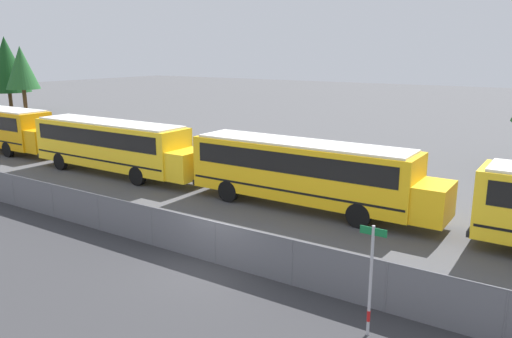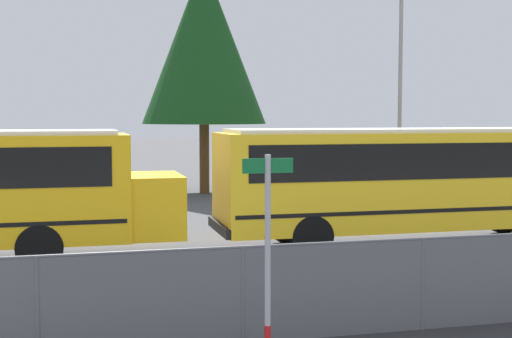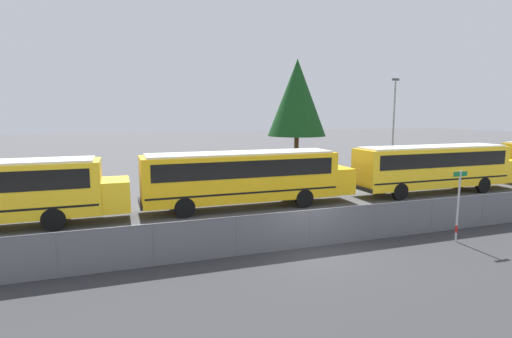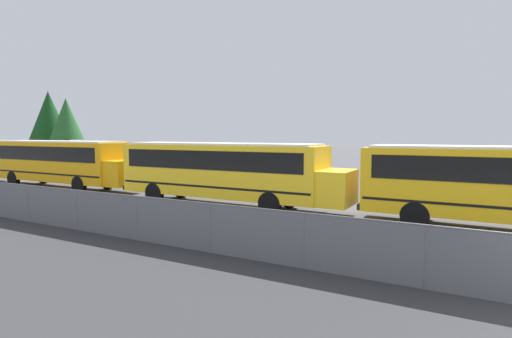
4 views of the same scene
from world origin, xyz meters
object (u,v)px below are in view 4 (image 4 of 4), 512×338
object	(u,v)px
school_bus_1	(61,160)
tree_1	(49,118)
tree_0	(66,119)
school_bus_2	(224,168)

from	to	relation	value
school_bus_1	tree_1	world-z (taller)	tree_1
tree_0	tree_1	bearing A→B (deg)	166.95
tree_0	school_bus_1	bearing A→B (deg)	-37.41
school_bus_1	school_bus_2	xyz separation A→B (m)	(13.23, -0.40, 0.00)
school_bus_2	tree_0	bearing A→B (deg)	155.72
school_bus_1	school_bus_2	world-z (taller)	same
school_bus_2	tree_1	size ratio (longest dim) A/B	1.38
tree_0	tree_1	xyz separation A→B (m)	(-4.84, 1.12, 0.28)
school_bus_2	tree_1	world-z (taller)	tree_1
school_bus_1	tree_1	bearing A→B (deg)	146.95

